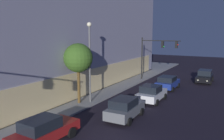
% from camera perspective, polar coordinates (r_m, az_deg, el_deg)
% --- Properties ---
extents(modern_building, '(34.88, 22.32, 20.61)m').
position_cam_1_polar(modern_building, '(35.20, -18.20, 14.13)').
color(modern_building, '#4C4C51').
rests_on(modern_building, ground).
extents(traffic_light_far_corner, '(0.42, 5.43, 5.97)m').
position_cam_1_polar(traffic_light_far_corner, '(33.70, 10.52, 4.75)').
color(traffic_light_far_corner, black).
rests_on(traffic_light_far_corner, sidewalk_corner).
extents(street_lamp_sidewalk, '(0.44, 0.44, 7.60)m').
position_cam_1_polar(street_lamp_sidewalk, '(22.57, -5.37, 4.22)').
color(street_lamp_sidewalk, '#606060').
rests_on(street_lamp_sidewalk, sidewalk_corner).
extents(sidewalk_tree, '(2.72, 2.72, 5.68)m').
position_cam_1_polar(sidewalk_tree, '(22.43, -8.08, 2.81)').
color(sidewalk_tree, brown).
rests_on(sidewalk_tree, sidewalk_corner).
extents(car_red, '(4.72, 2.19, 1.68)m').
position_cam_1_polar(car_red, '(15.69, -16.00, -13.71)').
color(car_red, maroon).
rests_on(car_red, ground).
extents(car_grey, '(4.13, 2.10, 1.70)m').
position_cam_1_polar(car_grey, '(19.19, 3.07, -9.10)').
color(car_grey, slate).
rests_on(car_grey, ground).
extents(car_white, '(4.14, 2.19, 1.64)m').
position_cam_1_polar(car_white, '(24.17, 9.42, -5.50)').
color(car_white, silver).
rests_on(car_white, ground).
extents(car_blue, '(4.09, 2.24, 1.57)m').
position_cam_1_polar(car_blue, '(29.73, 13.14, -2.90)').
color(car_blue, navy).
rests_on(car_blue, ground).
extents(car_black, '(4.53, 2.15, 1.68)m').
position_cam_1_polar(car_black, '(35.14, 21.28, -1.38)').
color(car_black, black).
rests_on(car_black, ground).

